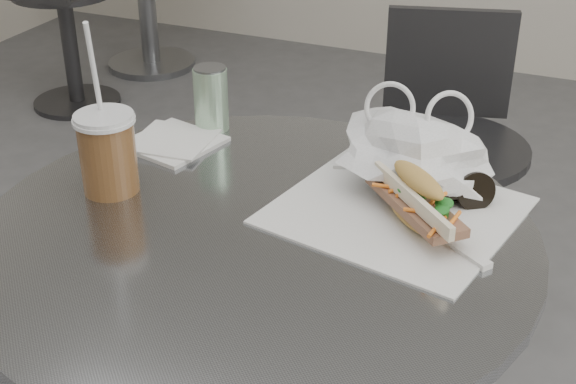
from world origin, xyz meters
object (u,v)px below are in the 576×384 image
at_px(cafe_table, 259,384).
at_px(sunglasses, 451,196).
at_px(chair_far, 440,189).
at_px(drink_can, 211,98).
at_px(iced_coffee, 108,151).
at_px(bg_chair, 61,28).
at_px(banh_mi, 416,199).

distance_m(cafe_table, sunglasses, 0.40).
distance_m(cafe_table, chair_far, 0.95).
bearing_deg(sunglasses, drink_can, 131.20).
height_order(cafe_table, iced_coffee, iced_coffee).
height_order(bg_chair, iced_coffee, iced_coffee).
bearing_deg(banh_mi, bg_chair, -175.77).
xyz_separation_m(chair_far, drink_can, (-0.26, -0.68, 0.46)).
height_order(cafe_table, chair_far, chair_far).
xyz_separation_m(cafe_table, iced_coffee, (-0.24, 0.02, 0.34)).
distance_m(cafe_table, banh_mi, 0.38).
relative_size(chair_far, iced_coffee, 2.95).
distance_m(banh_mi, drink_can, 0.43).
relative_size(chair_far, drink_can, 6.94).
bearing_deg(bg_chair, iced_coffee, -52.88).
bearing_deg(drink_can, bg_chair, 136.13).
xyz_separation_m(chair_far, banh_mi, (0.14, -0.84, 0.44)).
bearing_deg(bg_chair, chair_far, -26.15).
bearing_deg(chair_far, cafe_table, 71.61).
bearing_deg(banh_mi, drink_can, -158.65).
relative_size(cafe_table, iced_coffee, 2.97).
bearing_deg(sunglasses, bg_chair, 107.00).
bearing_deg(drink_can, cafe_table, -52.08).
xyz_separation_m(bg_chair, iced_coffee, (1.40, -1.63, 0.46)).
xyz_separation_m(sunglasses, drink_can, (-0.43, 0.11, 0.03)).
distance_m(cafe_table, iced_coffee, 0.41).
distance_m(chair_far, iced_coffee, 1.07).
xyz_separation_m(cafe_table, banh_mi, (0.19, 0.10, 0.31)).
height_order(iced_coffee, sunglasses, iced_coffee).
height_order(cafe_table, bg_chair, bg_chair).
bearing_deg(bg_chair, cafe_table, -48.67).
distance_m(chair_far, banh_mi, 0.96).
relative_size(iced_coffee, drink_can, 2.35).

